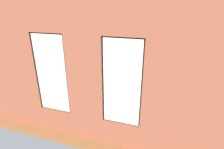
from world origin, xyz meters
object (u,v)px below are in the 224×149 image
Objects in this scene: table_plant_small at (116,87)px; potted_plant_foreground_right at (75,64)px; potted_plant_near_tv at (52,78)px; potted_plant_by_left_couch at (176,81)px; media_console at (55,78)px; couch_left at (189,101)px; potted_plant_mid_room_small at (147,83)px; potted_plant_corner_near_left at (191,73)px; remote_black at (126,88)px; potted_plant_corner_far_left at (204,129)px; coffee_table at (114,90)px; potted_plant_between_couches at (132,111)px; couch_by_window at (85,111)px; remote_silver at (114,88)px; cup_ceramic at (111,86)px; tv_flatscreen at (54,65)px.

table_plant_small is 0.34× the size of potted_plant_foreground_right.
table_plant_small is 2.62m from potted_plant_near_tv.
potted_plant_near_tv is 5.09m from potted_plant_by_left_couch.
couch_left is at bearing 174.62° from media_console.
potted_plant_mid_room_small is at bearing -119.21° from couch_left.
potted_plant_corner_near_left is at bearing -179.39° from potted_plant_foreground_right.
table_plant_small is at bearing 47.39° from potted_plant_mid_room_small.
potted_plant_corner_far_left is at bearing -178.78° from remote_black.
potted_plant_between_couches is at bearing 123.07° from coffee_table.
couch_by_window is 1.64m from coffee_table.
coffee_table is 8.47× the size of remote_silver.
coffee_table is 1.44m from potted_plant_mid_room_small.
potted_plant_mid_room_small is 2.49m from potted_plant_between_couches.
coffee_table is 1.84m from potted_plant_between_couches.
coffee_table is at bearing 34.31° from potted_plant_by_left_couch.
potted_plant_corner_far_left is at bearing 178.14° from couch_by_window.
potted_plant_by_left_couch is 0.58× the size of potted_plant_corner_far_left.
potted_plant_by_left_couch is (-4.97, 0.38, -0.09)m from potted_plant_foreground_right.
potted_plant_foreground_right is 6.59m from potted_plant_corner_far_left.
potted_plant_mid_room_small is (-3.82, 0.95, -0.13)m from potted_plant_foreground_right.
cup_ceramic is at bearing -90.04° from couch_left.
potted_plant_corner_near_left is (-5.82, -1.37, -0.21)m from tv_flatscreen.
couch_left is at bearing -106.83° from remote_silver.
potted_plant_by_left_couch is 1.14× the size of potted_plant_mid_room_small.
potted_plant_by_left_couch is at bearing -112.05° from potted_plant_between_couches.
potted_plant_between_couches is (-1.00, 1.53, 0.20)m from coffee_table.
potted_plant_corner_near_left reaches higher than tv_flatscreen.
potted_plant_corner_far_left reaches higher than potted_plant_foreground_right.
potted_plant_corner_near_left is at bearing -147.82° from cup_ceramic.
media_console is 1.60× the size of potted_plant_by_left_couch.
couch_left is at bearing 105.18° from potted_plant_by_left_couch.
tv_flatscreen reaches higher than table_plant_small.
potted_plant_between_couches is at bearing -177.99° from couch_by_window.
couch_left is at bearing -178.94° from coffee_table.
tv_flatscreen is at bearing -90.00° from media_console.
potted_plant_foreground_right is at bearing -4.33° from potted_plant_by_left_couch.
remote_silver is 0.14× the size of potted_plant_near_tv.
remote_black is at bearing -170.44° from potted_plant_near_tv.
table_plant_small is 3.24m from media_console.
potted_plant_foreground_right is 0.63× the size of potted_plant_corner_near_left.
tv_flatscreen is at bearing 13.27° from potted_plant_corner_near_left.
table_plant_small reaches higher than media_console.
potted_plant_by_left_couch is 0.74m from potted_plant_corner_near_left.
potted_plant_near_tv is at bearing -84.61° from couch_left.
couch_left is 2.10× the size of media_console.
cup_ceramic is at bearing -98.43° from couch_by_window.
couch_by_window is 3.43m from tv_flatscreen.
remote_black is 0.28× the size of potted_plant_by_left_couch.
potted_plant_near_tv reaches higher than potted_plant_foreground_right.
tv_flatscreen is (5.67, -0.54, 0.52)m from couch_left.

